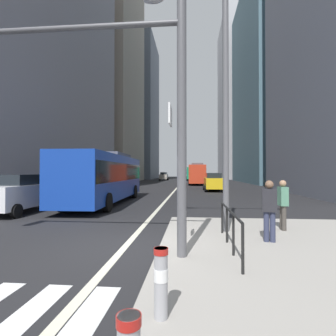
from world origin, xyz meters
The scene contains 20 objects.
ground_plane centered at (0.00, 20.00, 0.00)m, with size 160.00×160.00×0.00m, color black.
lane_centre_line centered at (0.00, 30.00, 0.01)m, with size 0.20×80.00×0.01m, color beige.
office_tower_left_near centered at (-16.00, 19.71, 19.16)m, with size 11.55×25.29×38.31m, color gray.
office_tower_left_mid centered at (-16.00, 45.95, 26.37)m, with size 12.38×19.77×52.74m, color gray.
office_tower_left_far centered at (-16.00, 70.62, 20.87)m, with size 13.79×18.65×41.74m, color slate.
office_tower_right_mid centered at (17.00, 44.29, 19.06)m, with size 10.35×24.82×38.11m, color slate.
office_tower_right_far centered at (17.00, 72.22, 24.13)m, with size 11.69×24.89×48.27m, color #9E9EA3.
city_bus_blue_oncoming centered at (-3.78, 9.54, 1.84)m, with size 2.92×11.26×3.40m.
sedan_white_oncoming centered at (-6.90, 5.37, 0.99)m, with size 2.10×4.33×1.94m.
city_bus_red_receding centered at (2.83, 35.46, 1.84)m, with size 2.87×10.77×3.40m.
city_bus_red_distant centered at (2.10, 57.25, 1.84)m, with size 2.76×11.79×3.40m.
car_oncoming_mid centered at (-4.75, 54.42, 0.99)m, with size 2.07×4.36×1.94m.
car_receding_near centered at (4.38, 24.55, 0.99)m, with size 2.17×4.44×1.94m.
car_receding_far centered at (4.18, 20.80, 0.99)m, with size 2.06×4.20×1.94m.
traffic_signal_gantry centered at (-0.82, -1.05, 4.16)m, with size 7.15×0.65×6.00m.
street_lamp_post centered at (2.96, 1.58, 5.28)m, with size 5.50×0.32×8.00m.
bollard_left centered at (1.43, -3.54, 0.66)m, with size 0.20×0.20×0.92m.
pedestrian_railing centered at (2.80, -0.32, 0.84)m, with size 0.06×3.32×0.98m.
pedestrian_waiting centered at (4.86, 1.91, 1.06)m, with size 0.25×0.39×1.65m.
pedestrian_walking centered at (3.98, 0.39, 1.09)m, with size 0.42×0.32×1.69m.
Camera 1 is at (1.83, -6.93, 2.09)m, focal length 27.45 mm.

